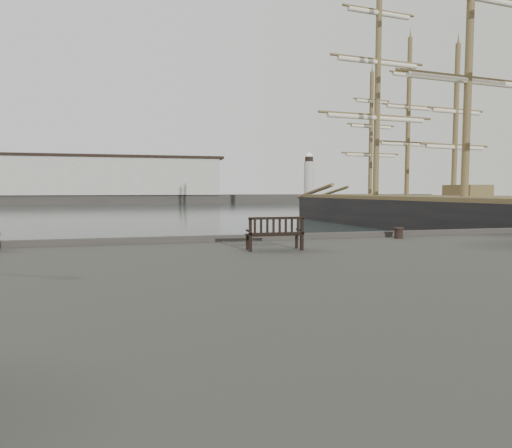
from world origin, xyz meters
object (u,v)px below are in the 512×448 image
(bench, at_px, (275,240))
(tall_ship_far, at_px, (406,210))
(bollard_right, at_px, (399,233))
(tall_ship_main, at_px, (463,222))

(bench, relative_size, tall_ship_far, 0.06)
(bench, xyz_separation_m, bollard_right, (4.74, 1.77, -0.09))
(tall_ship_main, bearing_deg, tall_ship_far, 62.21)
(bench, xyz_separation_m, tall_ship_main, (19.59, 17.16, -1.09))
(bollard_right, distance_m, tall_ship_far, 41.75)
(bollard_right, height_order, tall_ship_far, tall_ship_far)
(bollard_right, xyz_separation_m, tall_ship_far, (22.64, 35.06, -0.99))
(bench, relative_size, bollard_right, 4.17)
(tall_ship_far, bearing_deg, bollard_right, -130.06)
(tall_ship_far, bearing_deg, tall_ship_main, -118.82)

